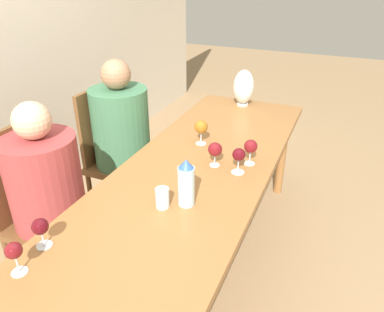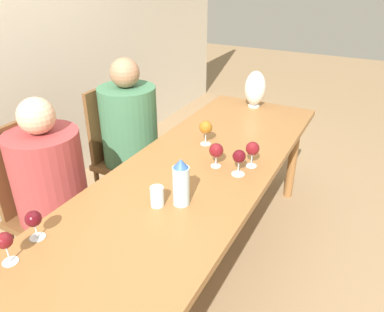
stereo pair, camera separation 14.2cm
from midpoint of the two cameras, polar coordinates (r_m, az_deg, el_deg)
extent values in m
plane|color=#937551|center=(2.42, 0.28, -19.50)|extent=(14.00, 14.00, 0.00)
cube|color=#936033|center=(1.95, 0.33, -4.70)|extent=(2.82, 0.80, 0.04)
cylinder|color=#936033|center=(3.15, 16.34, -0.38)|extent=(0.07, 0.07, 0.71)
cylinder|color=#936033|center=(3.29, 6.20, 1.89)|extent=(0.07, 0.07, 0.71)
cylinder|color=#ADCCD6|center=(1.74, 0.67, -4.63)|extent=(0.08, 0.08, 0.20)
cone|color=#33599E|center=(1.68, 0.69, -1.18)|extent=(0.07, 0.07, 0.04)
cylinder|color=silver|center=(1.75, -3.17, -6.18)|extent=(0.06, 0.06, 0.10)
cylinder|color=silver|center=(3.03, 10.73, 7.55)|extent=(0.09, 0.09, 0.01)
ellipsoid|color=silver|center=(2.99, 10.97, 10.09)|extent=(0.16, 0.16, 0.27)
cylinder|color=silver|center=(1.69, -20.23, -11.60)|extent=(0.07, 0.07, 0.00)
cylinder|color=silver|center=(1.67, -20.42, -10.69)|extent=(0.01, 0.01, 0.06)
sphere|color=#510C14|center=(1.64, -20.77, -8.99)|extent=(0.07, 0.07, 0.07)
cylinder|color=silver|center=(2.05, 9.00, -2.75)|extent=(0.07, 0.07, 0.00)
cylinder|color=silver|center=(2.03, 9.08, -1.79)|extent=(0.01, 0.01, 0.08)
sphere|color=#510C14|center=(1.99, 9.22, -0.09)|extent=(0.07, 0.07, 0.07)
cylinder|color=silver|center=(1.61, -23.63, -14.61)|extent=(0.06, 0.06, 0.00)
cylinder|color=silver|center=(1.59, -23.90, -13.55)|extent=(0.01, 0.01, 0.08)
sphere|color=maroon|center=(1.55, -24.36, -11.72)|extent=(0.06, 0.06, 0.06)
cylinder|color=silver|center=(2.36, 3.79, 1.84)|extent=(0.07, 0.07, 0.00)
cylinder|color=silver|center=(2.34, 3.82, 2.72)|extent=(0.01, 0.01, 0.08)
sphere|color=#995B19|center=(2.31, 3.88, 4.37)|extent=(0.08, 0.08, 0.08)
cylinder|color=silver|center=(2.14, 10.88, -1.50)|extent=(0.06, 0.06, 0.00)
cylinder|color=silver|center=(2.12, 10.98, -0.59)|extent=(0.01, 0.01, 0.07)
sphere|color=maroon|center=(2.09, 11.14, 1.10)|extent=(0.08, 0.08, 0.08)
cylinder|color=silver|center=(2.11, 5.56, -1.55)|extent=(0.06, 0.06, 0.00)
cylinder|color=silver|center=(2.09, 5.60, -0.76)|extent=(0.01, 0.01, 0.06)
sphere|color=maroon|center=(2.06, 5.68, 0.84)|extent=(0.08, 0.08, 0.08)
cube|color=brown|center=(2.33, -18.27, -8.74)|extent=(0.44, 0.44, 0.04)
cube|color=brown|center=(2.32, -22.81, -1.42)|extent=(0.40, 0.03, 0.53)
cylinder|color=brown|center=(2.27, -17.25, -17.44)|extent=(0.04, 0.04, 0.43)
cylinder|color=brown|center=(2.47, -11.13, -12.28)|extent=(0.04, 0.04, 0.43)
cylinder|color=brown|center=(2.50, -23.74, -13.84)|extent=(0.04, 0.04, 0.43)
cylinder|color=brown|center=(2.69, -17.63, -9.50)|extent=(0.04, 0.04, 0.43)
cube|color=brown|center=(2.80, -7.67, -0.97)|extent=(0.44, 0.44, 0.04)
cube|color=brown|center=(2.79, -11.43, 5.13)|extent=(0.40, 0.03, 0.53)
cylinder|color=brown|center=(2.70, -6.31, -7.96)|extent=(0.04, 0.04, 0.43)
cylinder|color=brown|center=(2.97, -2.27, -4.21)|extent=(0.04, 0.04, 0.43)
cylinder|color=brown|center=(2.90, -12.63, -5.78)|extent=(0.04, 0.04, 0.43)
cylinder|color=brown|center=(3.15, -8.29, -2.48)|extent=(0.04, 0.04, 0.43)
cube|color=#2D2D38|center=(2.42, -16.32, -13.36)|extent=(0.30, 0.22, 0.47)
cylinder|color=#993838|center=(2.19, -19.32, -2.87)|extent=(0.39, 0.39, 0.51)
sphere|color=#D6A884|center=(2.04, -20.84, 5.71)|extent=(0.19, 0.19, 0.19)
cube|color=#2D2D38|center=(2.87, -6.26, -5.03)|extent=(0.30, 0.22, 0.47)
cylinder|color=#3D704C|center=(2.67, -8.06, 4.63)|extent=(0.40, 0.40, 0.55)
sphere|color=#9E7051|center=(2.55, -8.62, 12.42)|extent=(0.20, 0.20, 0.20)
camera|label=1|loc=(0.07, -87.96, 1.06)|focal=35.00mm
camera|label=2|loc=(0.07, 92.04, -1.06)|focal=35.00mm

